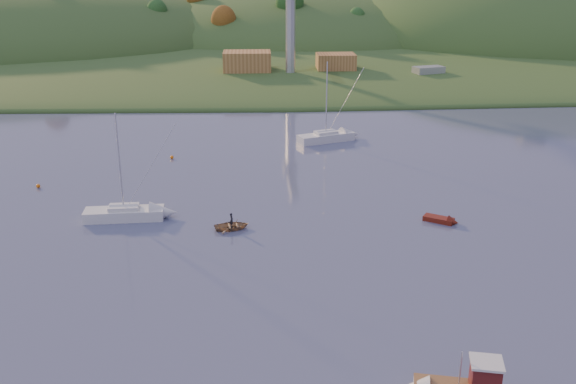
{
  "coord_description": "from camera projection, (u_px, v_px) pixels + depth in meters",
  "views": [
    {
      "loc": [
        -6.84,
        -28.56,
        26.45
      ],
      "look_at": [
        -3.22,
        36.53,
        3.19
      ],
      "focal_mm": 40.0,
      "sensor_mm": 36.0,
      "label": 1
    }
  ],
  "objects": [
    {
      "name": "work_vessel",
      "position": [
        428.0,
        78.0,
        148.34
      ],
      "size": [
        17.07,
        10.3,
        4.14
      ],
      "rotation": [
        0.0,
        0.0,
        0.3
      ],
      "color": "slate",
      "rests_on": "ground"
    },
    {
      "name": "red_tender",
      "position": [
        445.0,
        221.0,
        69.22
      ],
      "size": [
        3.86,
        3.16,
        1.29
      ],
      "rotation": [
        0.0,
        0.0,
        -0.58
      ],
      "color": "#5E180D",
      "rests_on": "ground"
    },
    {
      "name": "paddler",
      "position": [
        232.0,
        222.0,
        67.42
      ],
      "size": [
        0.49,
        0.64,
        1.57
      ],
      "primitive_type": "imported",
      "rotation": [
        0.0,
        0.0,
        1.79
      ],
      "color": "black",
      "rests_on": "ground"
    },
    {
      "name": "far_shore",
      "position": [
        269.0,
        35.0,
        252.39
      ],
      "size": [
        620.0,
        220.0,
        1.5
      ],
      "primitive_type": "cube",
      "color": "#2B5321",
      "rests_on": "ground"
    },
    {
      "name": "hill_right",
      "position": [
        543.0,
        44.0,
        224.44
      ],
      "size": [
        150.0,
        130.0,
        60.0
      ],
      "primitive_type": "ellipsoid",
      "color": "#2B5321",
      "rests_on": "ground"
    },
    {
      "name": "sailboat_far",
      "position": [
        326.0,
        136.0,
        100.85
      ],
      "size": [
        9.36,
        5.81,
        12.49
      ],
      "rotation": [
        0.0,
        0.0,
        0.38
      ],
      "color": "silver",
      "rests_on": "ground"
    },
    {
      "name": "buoy_2",
      "position": [
        172.0,
        157.0,
        91.97
      ],
      "size": [
        0.5,
        0.5,
        0.5
      ],
      "primitive_type": "sphere",
      "color": "orange",
      "rests_on": "ground"
    },
    {
      "name": "hill_left",
      "position": [
        9.0,
        46.0,
        219.47
      ],
      "size": [
        170.0,
        140.0,
        44.0
      ],
      "primitive_type": "ellipsoid",
      "color": "#2B5321",
      "rests_on": "ground"
    },
    {
      "name": "shed_west",
      "position": [
        247.0,
        62.0,
        149.73
      ],
      "size": [
        11.0,
        8.0,
        4.8
      ],
      "primitive_type": "cube",
      "color": "#986332",
      "rests_on": "wharf"
    },
    {
      "name": "canoe",
      "position": [
        232.0,
        226.0,
        67.56
      ],
      "size": [
        4.15,
        3.35,
        0.76
      ],
      "primitive_type": "imported",
      "rotation": [
        0.0,
        0.0,
        1.79
      ],
      "color": "#9C7B56",
      "rests_on": "ground"
    },
    {
      "name": "shed_east",
      "position": [
        336.0,
        62.0,
        151.91
      ],
      "size": [
        9.0,
        7.0,
        4.0
      ],
      "primitive_type": "cube",
      "color": "#986332",
      "rests_on": "wharf"
    },
    {
      "name": "wharf",
      "position": [
        303.0,
        77.0,
        150.68
      ],
      "size": [
        42.0,
        16.0,
        2.4
      ],
      "primitive_type": "cube",
      "color": "slate",
      "rests_on": "ground"
    },
    {
      "name": "buoy_1",
      "position": [
        38.0,
        186.0,
        80.07
      ],
      "size": [
        0.5,
        0.5,
        0.5
      ],
      "primitive_type": "sphere",
      "color": "orange",
      "rests_on": "ground"
    },
    {
      "name": "sailboat_near",
      "position": [
        124.0,
        213.0,
        70.09
      ],
      "size": [
        8.66,
        2.99,
        11.85
      ],
      "rotation": [
        0.0,
        0.0,
        0.05
      ],
      "color": "silver",
      "rests_on": "ground"
    },
    {
      "name": "hill_center",
      "position": [
        298.0,
        40.0,
        234.1
      ],
      "size": [
        140.0,
        120.0,
        36.0
      ],
      "primitive_type": "ellipsoid",
      "color": "#2B5321",
      "rests_on": "ground"
    },
    {
      "name": "shore_slope",
      "position": [
        275.0,
        58.0,
        191.26
      ],
      "size": [
        640.0,
        150.0,
        7.0
      ],
      "primitive_type": "ellipsoid",
      "color": "#2B5321",
      "rests_on": "ground"
    },
    {
      "name": "dock_crane",
      "position": [
        291.0,
        8.0,
        141.76
      ],
      "size": [
        3.2,
        28.0,
        20.3
      ],
      "color": "#B7B7BC",
      "rests_on": "wharf"
    },
    {
      "name": "hillside_trees",
      "position": [
        273.0,
        49.0,
        210.07
      ],
      "size": [
        280.0,
        50.0,
        32.0
      ],
      "primitive_type": null,
      "color": "#1A4A1A",
      "rests_on": "ground"
    }
  ]
}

